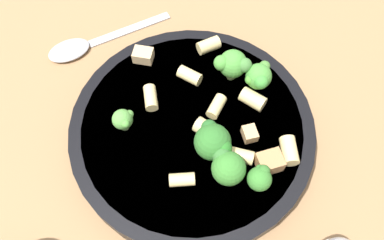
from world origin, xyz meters
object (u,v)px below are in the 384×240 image
rigatoni_3 (151,98)px  chicken_chunk_2 (269,162)px  broccoli_floret_2 (260,178)px  rigatoni_7 (192,76)px  rigatoni_0 (205,128)px  rigatoni_1 (209,45)px  broccoli_floret_4 (213,142)px  chicken_chunk_0 (143,55)px  spoon (85,45)px  chicken_chunk_1 (250,134)px  rigatoni_4 (289,151)px  rigatoni_5 (240,156)px  rigatoni_6 (216,106)px  broccoli_floret_5 (123,119)px  rigatoni_8 (253,99)px  broccoli_floret_0 (227,166)px  broccoli_floret_1 (259,77)px  pasta_bowl (192,129)px  broccoli_floret_3 (233,64)px  rigatoni_2 (182,180)px

rigatoni_3 → chicken_chunk_2: size_ratio=1.13×
broccoli_floret_2 → rigatoni_7: bearing=-65.5°
rigatoni_0 → rigatoni_1: rigatoni_0 is taller
broccoli_floret_4 → chicken_chunk_0: 0.15m
broccoli_floret_2 → spoon: 0.30m
rigatoni_7 → chicken_chunk_1: size_ratio=1.61×
rigatoni_1 → spoon: size_ratio=0.16×
rigatoni_0 → chicken_chunk_0: (0.07, -0.10, -0.00)m
chicken_chunk_2 → broccoli_floret_4: bearing=-18.6°
rigatoni_4 → rigatoni_5: bearing=3.3°
broccoli_floret_4 → rigatoni_3: 0.09m
rigatoni_6 → spoon: (0.17, -0.12, -0.03)m
broccoli_floret_5 → spoon: (0.06, -0.14, -0.04)m
rigatoni_8 → chicken_chunk_0: bearing=-28.9°
broccoli_floret_0 → broccoli_floret_1: bearing=-113.3°
pasta_bowl → broccoli_floret_3: broccoli_floret_3 is taller
chicken_chunk_0 → rigatoni_8: bearing=151.1°
chicken_chunk_1 → broccoli_floret_5: bearing=-7.5°
rigatoni_4 → rigatoni_7: 0.14m
rigatoni_1 → rigatoni_6: bearing=92.1°
broccoli_floret_2 → rigatoni_2: bearing=-4.7°
rigatoni_6 → chicken_chunk_2: chicken_chunk_2 is taller
broccoli_floret_3 → spoon: bearing=-23.2°
rigatoni_3 → chicken_chunk_1: (-0.11, 0.05, -0.00)m
rigatoni_2 → rigatoni_5: (-0.06, -0.02, 0.00)m
rigatoni_1 → rigatoni_5: size_ratio=0.98×
broccoli_floret_5 → rigatoni_5: size_ratio=1.04×
broccoli_floret_1 → chicken_chunk_2: broccoli_floret_1 is taller
broccoli_floret_3 → rigatoni_5: size_ratio=1.54×
pasta_bowl → rigatoni_2: (0.01, 0.07, 0.02)m
broccoli_floret_3 → rigatoni_6: (0.02, 0.04, -0.02)m
broccoli_floret_5 → rigatoni_3: broccoli_floret_5 is taller
chicken_chunk_1 → spoon: bearing=-38.6°
broccoli_floret_2 → rigatoni_5: size_ratio=1.18×
rigatoni_5 → rigatoni_3: bearing=-38.8°
broccoli_floret_1 → broccoli_floret_5: 0.16m
broccoli_floret_0 → spoon: broccoli_floret_0 is taller
rigatoni_7 → chicken_chunk_1: bearing=127.2°
rigatoni_0 → broccoli_floret_4: bearing=107.4°
rigatoni_5 → chicken_chunk_0: same height
chicken_chunk_1 → spoon: 0.26m
rigatoni_0 → rigatoni_4: bearing=160.9°
pasta_bowl → rigatoni_5: rigatoni_5 is taller
rigatoni_4 → broccoli_floret_4: bearing=-5.0°
broccoli_floret_4 → rigatoni_7: 0.10m
broccoli_floret_2 → rigatoni_0: broccoli_floret_2 is taller
spoon → broccoli_floret_3: bearing=156.8°
spoon → rigatoni_6: bearing=143.2°
broccoli_floret_1 → rigatoni_0: size_ratio=1.84×
broccoli_floret_0 → rigatoni_7: size_ratio=1.44×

